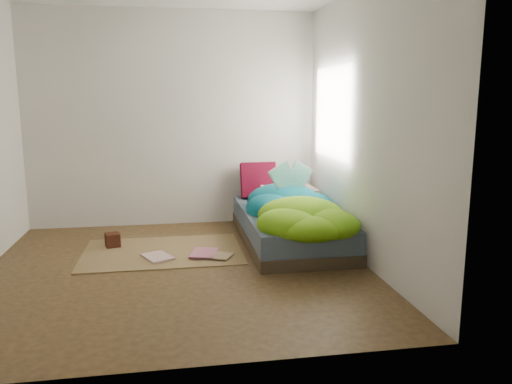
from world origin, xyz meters
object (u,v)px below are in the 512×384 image
open_book (291,167)px  wooden_box (113,240)px  bed (289,227)px  pillow_magenta (258,180)px  floor_book_a (147,259)px  floor_book_b (192,253)px

open_book → wooden_box: open_book is taller
bed → pillow_magenta: bearing=103.4°
bed → open_book: size_ratio=4.79×
wooden_box → floor_book_a: 0.65m
pillow_magenta → wooden_box: (-1.70, -0.75, -0.47)m
bed → open_book: (0.05, 0.15, 0.64)m
wooden_box → bed: bearing=-2.6°
pillow_magenta → open_book: open_book is taller
pillow_magenta → floor_book_a: pillow_magenta is taller
pillow_magenta → open_book: bearing=-70.2°
bed → floor_book_b: (-1.08, -0.34, -0.14)m
wooden_box → floor_book_a: size_ratio=0.45×
pillow_magenta → wooden_box: size_ratio=3.04×
open_book → pillow_magenta: bearing=99.1°
wooden_box → floor_book_b: bearing=-27.7°
wooden_box → floor_book_a: (0.37, -0.53, -0.06)m
open_book → bed: bearing=-120.1°
open_book → wooden_box: (-1.95, -0.07, -0.72)m
pillow_magenta → bed: bearing=-77.0°
floor_book_a → floor_book_b: (0.44, 0.11, 0.00)m
bed → floor_book_a: 1.59m
floor_book_a → floor_book_b: 0.45m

